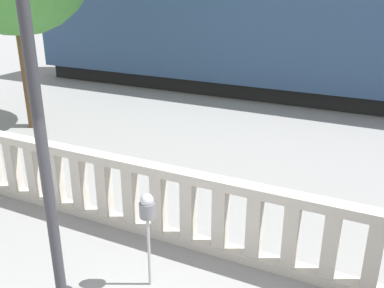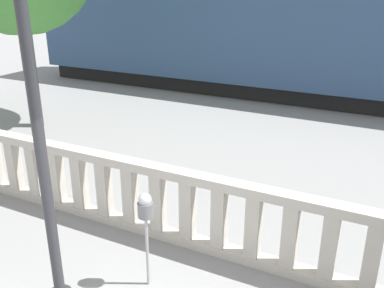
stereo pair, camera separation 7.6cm
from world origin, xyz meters
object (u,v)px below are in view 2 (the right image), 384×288
parking_meter (145,211)px  train_near (370,47)px  lamppost (35,109)px  train_far (381,12)px

parking_meter → train_near: (1.53, 10.66, 0.76)m
lamppost → parking_meter: size_ratio=3.65×
lamppost → train_far: 26.93m
lamppost → train_far: size_ratio=0.20×
train_near → lamppost: bearing=-101.3°
parking_meter → train_near: train_near is taller
train_near → train_far: 15.42m
lamppost → parking_meter: 1.86m
lamppost → parking_meter: bearing=47.3°
parking_meter → train_far: size_ratio=0.05×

